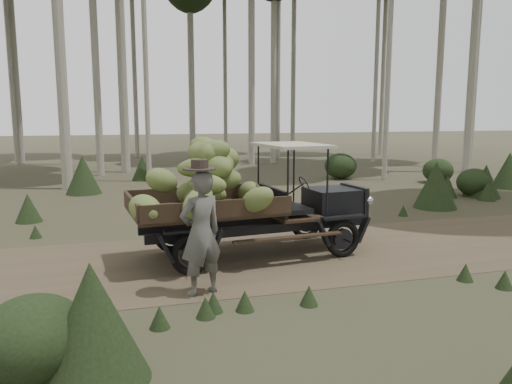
% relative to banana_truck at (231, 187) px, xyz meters
% --- Properties ---
extents(ground, '(120.00, 120.00, 0.00)m').
position_rel_banana_truck_xyz_m(ground, '(1.63, -0.11, -1.37)').
color(ground, '#473D2B').
rests_on(ground, ground).
extents(dirt_track, '(70.00, 4.00, 0.01)m').
position_rel_banana_truck_xyz_m(dirt_track, '(1.63, -0.11, -1.36)').
color(dirt_track, brown).
rests_on(dirt_track, ground).
extents(banana_truck, '(4.92, 2.49, 2.39)m').
position_rel_banana_truck_xyz_m(banana_truck, '(0.00, 0.00, 0.00)').
color(banana_truck, black).
rests_on(banana_truck, ground).
extents(farmer, '(0.81, 0.67, 2.07)m').
position_rel_banana_truck_xyz_m(farmer, '(-0.88, -1.77, -0.39)').
color(farmer, '#54524D').
rests_on(farmer, ground).
extents(undergrowth, '(21.84, 23.15, 1.37)m').
position_rel_banana_truck_xyz_m(undergrowth, '(3.04, 0.30, -0.80)').
color(undergrowth, '#233319').
rests_on(undergrowth, ground).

